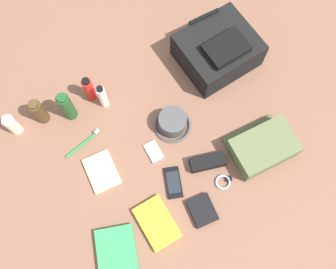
{
  "coord_description": "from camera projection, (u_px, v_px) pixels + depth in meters",
  "views": [
    {
      "loc": [
        -0.25,
        -0.45,
        1.51
      ],
      "look_at": [
        0.0,
        0.0,
        0.04
      ],
      "focal_mm": 41.7,
      "sensor_mm": 36.0,
      "label": 1
    }
  ],
  "objects": [
    {
      "name": "toiletry_pouch",
      "position": [
        263.0,
        147.0,
        1.54
      ],
      "size": [
        0.25,
        0.21,
        0.09
      ],
      "color": "#56603D",
      "rests_on": "ground_plane"
    },
    {
      "name": "travel_guidebook",
      "position": [
        157.0,
        223.0,
        1.47
      ],
      "size": [
        0.12,
        0.18,
        0.02
      ],
      "color": "yellow",
      "rests_on": "ground_plane"
    },
    {
      "name": "toothbrush",
      "position": [
        85.0,
        142.0,
        1.58
      ],
      "size": [
        0.17,
        0.05,
        0.02
      ],
      "color": "#198C33",
      "rests_on": "ground_plane"
    },
    {
      "name": "toothpaste_tube",
      "position": [
        103.0,
        97.0,
        1.58
      ],
      "size": [
        0.03,
        0.03,
        0.15
      ],
      "color": "white",
      "rests_on": "ground_plane"
    },
    {
      "name": "ground_plane",
      "position": [
        168.0,
        139.0,
        1.61
      ],
      "size": [
        2.64,
        2.02,
        0.02
      ],
      "primitive_type": "cube",
      "color": "brown",
      "rests_on": "ground"
    },
    {
      "name": "cell_phone",
      "position": [
        173.0,
        183.0,
        1.53
      ],
      "size": [
        0.1,
        0.14,
        0.01
      ],
      "color": "black",
      "rests_on": "ground_plane"
    },
    {
      "name": "wallet",
      "position": [
        202.0,
        210.0,
        1.49
      ],
      "size": [
        0.1,
        0.12,
        0.02
      ],
      "primitive_type": "cube",
      "rotation": [
        0.0,
        0.0,
        -0.09
      ],
      "color": "black",
      "rests_on": "ground_plane"
    },
    {
      "name": "sunscreen_spray",
      "position": [
        89.0,
        89.0,
        1.59
      ],
      "size": [
        0.04,
        0.04,
        0.14
      ],
      "color": "red",
      "rests_on": "ground_plane"
    },
    {
      "name": "shampoo_bottle",
      "position": [
        67.0,
        106.0,
        1.55
      ],
      "size": [
        0.05,
        0.05,
        0.17
      ],
      "color": "#19471E",
      "rests_on": "ground_plane"
    },
    {
      "name": "wristwatch",
      "position": [
        224.0,
        182.0,
        1.53
      ],
      "size": [
        0.07,
        0.06,
        0.01
      ],
      "color": "#99999E",
      "rests_on": "ground_plane"
    },
    {
      "name": "cologne_bottle",
      "position": [
        39.0,
        111.0,
        1.56
      ],
      "size": [
        0.05,
        0.05,
        0.15
      ],
      "color": "#473319",
      "rests_on": "ground_plane"
    },
    {
      "name": "sunglasses_case",
      "position": [
        207.0,
        162.0,
        1.54
      ],
      "size": [
        0.15,
        0.09,
        0.04
      ],
      "primitive_type": "cube",
      "rotation": [
        0.0,
        0.0,
        -0.27
      ],
      "color": "black",
      "rests_on": "ground_plane"
    },
    {
      "name": "notepad",
      "position": [
        101.0,
        171.0,
        1.54
      ],
      "size": [
        0.12,
        0.16,
        0.02
      ],
      "primitive_type": "cube",
      "rotation": [
        0.0,
        0.0,
        -0.06
      ],
      "color": "beige",
      "rests_on": "ground_plane"
    },
    {
      "name": "backpack",
      "position": [
        218.0,
        50.0,
        1.65
      ],
      "size": [
        0.33,
        0.29,
        0.17
      ],
      "color": "black",
      "rests_on": "ground_plane"
    },
    {
      "name": "paperback_novel",
      "position": [
        117.0,
        252.0,
        1.44
      ],
      "size": [
        0.19,
        0.21,
        0.03
      ],
      "color": "#2D934C",
      "rests_on": "ground_plane"
    },
    {
      "name": "media_player",
      "position": [
        154.0,
        152.0,
        1.57
      ],
      "size": [
        0.05,
        0.08,
        0.01
      ],
      "color": "#B7B7BC",
      "rests_on": "ground_plane"
    },
    {
      "name": "bucket_hat",
      "position": [
        173.0,
        123.0,
        1.58
      ],
      "size": [
        0.16,
        0.16,
        0.08
      ],
      "color": "#434343",
      "rests_on": "ground_plane"
    },
    {
      "name": "lotion_bottle",
      "position": [
        12.0,
        125.0,
        1.55
      ],
      "size": [
        0.05,
        0.05,
        0.12
      ],
      "color": "beige",
      "rests_on": "ground_plane"
    }
  ]
}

